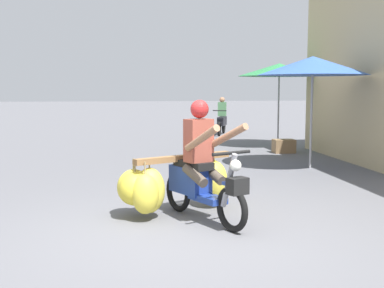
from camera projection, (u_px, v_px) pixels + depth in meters
ground_plane at (187, 236)px, 5.74m from camera, size 120.00×120.00×0.00m
motorbike_main_loaded at (176, 180)px, 6.59m from camera, size 1.73×1.96×1.58m
motorbike_distant_ahead_left at (222, 119)px, 18.30m from camera, size 0.73×1.55×1.40m
market_umbrella_near_shop at (313, 66)px, 10.36m from camera, size 2.36×2.36×2.40m
market_umbrella_further_along at (279, 70)px, 14.17m from camera, size 2.39×2.39×2.44m
produce_crate at (284, 146)px, 13.13m from camera, size 0.56×0.40×0.36m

